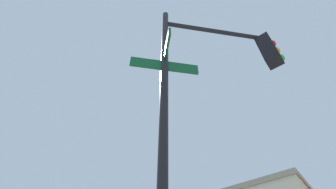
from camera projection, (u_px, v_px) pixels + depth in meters
name	position (u px, v px, depth m)	size (l,w,h in m)	color
traffic_signal_near	(221.00, 73.00, 3.77)	(1.98, 2.19, 5.89)	black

